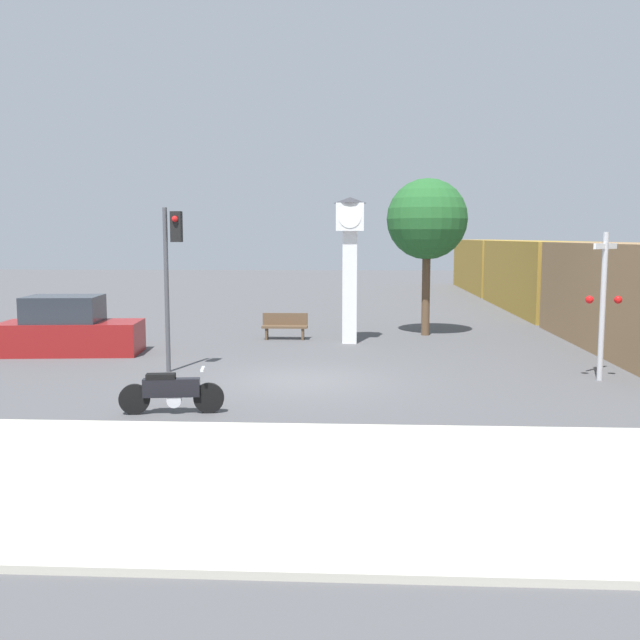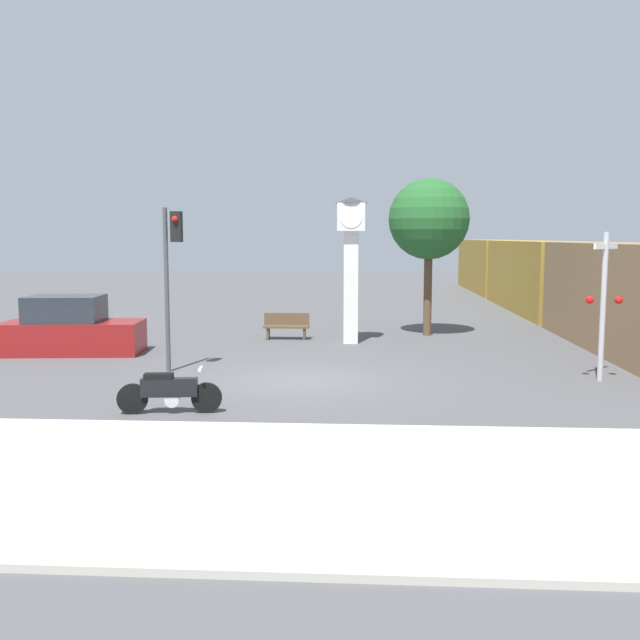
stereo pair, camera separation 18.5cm
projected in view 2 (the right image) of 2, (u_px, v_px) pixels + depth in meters
The scene contains 10 objects.
ground_plane at pixel (302, 381), 17.93m from camera, with size 120.00×120.00×0.00m, color #4C4C4F.
sidewalk_strip at pixel (257, 479), 10.48m from camera, with size 36.00×6.00×0.10m.
motorcycle at pixel (169, 392), 14.55m from camera, with size 2.12×0.51×0.94m.
clock_tower at pixel (351, 248), 23.93m from camera, with size 1.11×1.11×4.92m.
freight_train at pixel (538, 276), 34.84m from camera, with size 2.80×38.30×3.40m.
traffic_light at pixel (171, 260), 18.78m from camera, with size 0.50×0.35×4.36m.
railroad_crossing_signal at pixel (603, 300), 17.66m from camera, with size 0.90×0.82×3.72m.
street_tree at pixel (429, 220), 25.72m from camera, with size 2.92×2.92×5.70m.
bench at pixel (286, 325), 25.13m from camera, with size 1.60×0.44×0.92m.
parked_car at pixel (71, 329), 22.03m from camera, with size 4.35×2.18×1.80m.
Camera 2 is at (1.56, -17.57, 3.60)m, focal length 40.00 mm.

